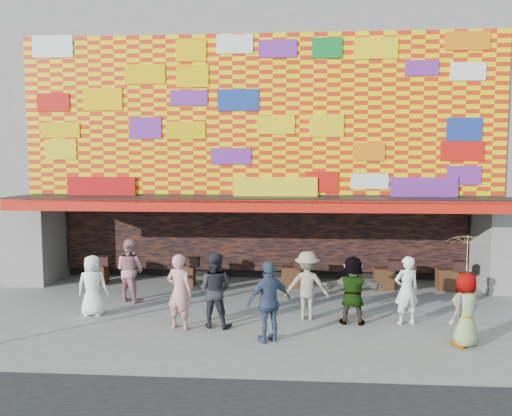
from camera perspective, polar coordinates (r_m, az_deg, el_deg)
The scene contains 12 objects.
ground at distance 12.26m, azimuth -0.86°, elevation -14.28°, with size 90.00×90.00×0.00m, color slate.
shop_building at distance 19.75m, azimuth 1.16°, elevation 8.51°, with size 15.20×9.40×10.00m.
ped_a at distance 14.17m, azimuth -18.19°, elevation -8.42°, with size 0.80×0.52×1.63m, color white.
ped_b at distance 12.55m, azimuth -8.75°, elevation -9.42°, with size 0.68×0.45×1.87m, color tan.
ped_c at distance 12.61m, azimuth -4.78°, elevation -9.29°, with size 0.91×0.71×1.88m, color #232228.
ped_d at distance 13.28m, azimuth 5.86°, elevation -8.77°, with size 1.15×0.66×1.78m, color gray.
ped_e at distance 11.55m, azimuth 1.53°, elevation -10.67°, with size 1.09×0.45×1.86m, color #394664.
ped_f at distance 13.04m, azimuth 11.00°, elevation -9.17°, with size 1.62×0.52×1.75m, color gray.
ped_g at distance 12.23m, azimuth 22.85°, elevation -10.65°, with size 0.82×0.53×1.67m, color gray.
ped_h at distance 13.35m, azimuth 16.82°, elevation -8.98°, with size 0.64×0.42×1.74m, color white.
ped_i at distance 15.34m, azimuth -14.20°, elevation -6.87°, with size 0.90×0.70×1.85m, color #C37E89.
parasol at distance 11.95m, azimuth 23.06°, elevation -4.76°, with size 1.03×1.05×1.77m.
Camera 1 is at (0.99, -11.52, 4.08)m, focal length 35.00 mm.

